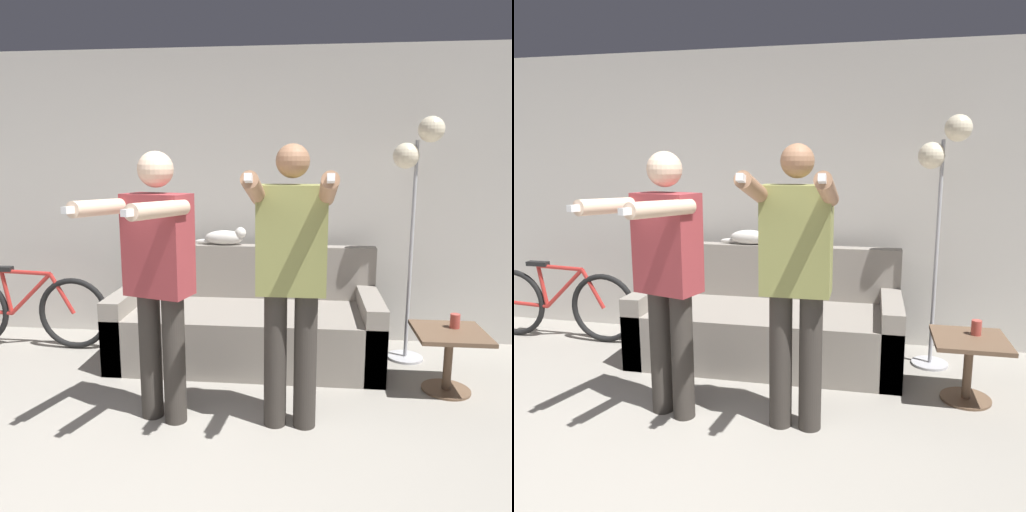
{
  "view_description": "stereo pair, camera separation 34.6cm",
  "coord_description": "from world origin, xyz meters",
  "views": [
    {
      "loc": [
        0.83,
        -1.61,
        1.62
      ],
      "look_at": [
        0.49,
        1.78,
        0.98
      ],
      "focal_mm": 35.0,
      "sensor_mm": 36.0,
      "label": 1
    },
    {
      "loc": [
        1.17,
        -1.56,
        1.62
      ],
      "look_at": [
        0.49,
        1.78,
        0.98
      ],
      "focal_mm": 35.0,
      "sensor_mm": 36.0,
      "label": 2
    }
  ],
  "objects": [
    {
      "name": "bicycle",
      "position": [
        -1.64,
        2.4,
        0.34
      ],
      "size": [
        1.56,
        0.07,
        0.73
      ],
      "color": "black",
      "rests_on": "ground_plane"
    },
    {
      "name": "person_left",
      "position": [
        -0.06,
        1.26,
        0.97
      ],
      "size": [
        0.58,
        0.76,
        1.69
      ],
      "rotation": [
        0.0,
        0.0,
        -0.29
      ],
      "color": "#38332D",
      "rests_on": "ground_plane"
    },
    {
      "name": "wall_back",
      "position": [
        0.0,
        2.91,
        1.3
      ],
      "size": [
        10.0,
        0.05,
        2.6
      ],
      "color": "beige",
      "rests_on": "ground_plane"
    },
    {
      "name": "cup",
      "position": [
        1.9,
        1.94,
        0.5
      ],
      "size": [
        0.07,
        0.07,
        0.1
      ],
      "color": "#B7473D",
      "rests_on": "side_table"
    },
    {
      "name": "cat",
      "position": [
        0.13,
        2.66,
        0.97
      ],
      "size": [
        0.46,
        0.13,
        0.16
      ],
      "color": "silver",
      "rests_on": "couch"
    },
    {
      "name": "side_table",
      "position": [
        1.85,
        1.87,
        0.33
      ],
      "size": [
        0.49,
        0.49,
        0.45
      ],
      "color": "brown",
      "rests_on": "ground_plane"
    },
    {
      "name": "person_right",
      "position": [
        0.75,
        1.26,
        1.0
      ],
      "size": [
        0.48,
        0.66,
        1.73
      ],
      "rotation": [
        0.0,
        0.0,
        -0.0
      ],
      "color": "#38332D",
      "rests_on": "ground_plane"
    },
    {
      "name": "couch",
      "position": [
        0.36,
        2.33,
        0.29
      ],
      "size": [
        2.14,
        0.9,
        0.91
      ],
      "color": "gray",
      "rests_on": "ground_plane"
    },
    {
      "name": "floor_lamp",
      "position": [
        1.68,
        2.45,
        1.55
      ],
      "size": [
        0.38,
        0.29,
        1.97
      ],
      "color": "#B2B2B7",
      "rests_on": "ground_plane"
    }
  ]
}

